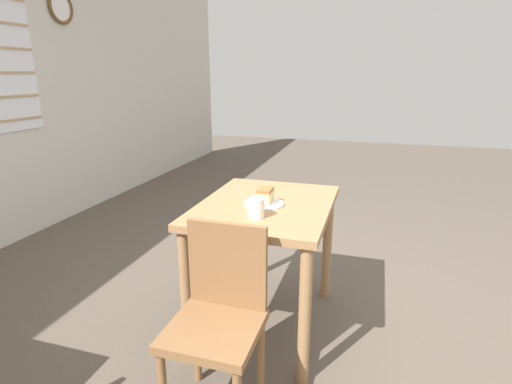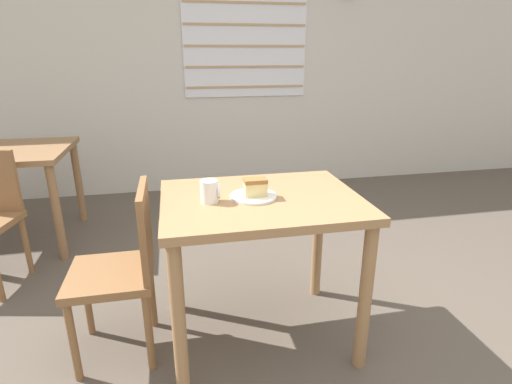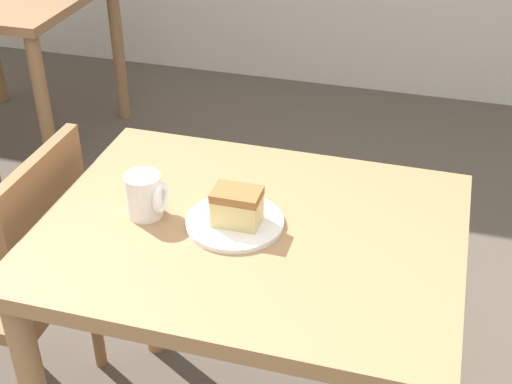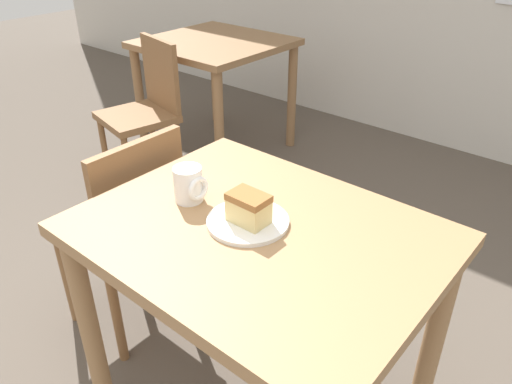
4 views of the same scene
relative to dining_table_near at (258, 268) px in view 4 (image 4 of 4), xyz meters
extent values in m
cube|color=#9E754C|center=(0.00, 0.00, 0.11)|extent=(0.93, 0.72, 0.04)
cylinder|color=#9E754C|center=(-0.41, -0.31, -0.28)|extent=(0.06, 0.06, 0.74)
cylinder|color=#9E754C|center=(-0.41, 0.31, -0.28)|extent=(0.06, 0.06, 0.74)
cylinder|color=#9E754C|center=(0.41, 0.31, -0.28)|extent=(0.06, 0.06, 0.74)
cube|color=olive|center=(-1.59, 1.46, 0.08)|extent=(0.83, 0.82, 0.04)
cylinder|color=olive|center=(-1.95, 1.10, -0.29)|extent=(0.06, 0.06, 0.71)
cylinder|color=olive|center=(-1.22, 1.10, -0.29)|extent=(0.06, 0.06, 0.71)
cylinder|color=olive|center=(-1.95, 1.82, -0.29)|extent=(0.06, 0.06, 0.71)
cylinder|color=olive|center=(-1.22, 1.82, -0.29)|extent=(0.06, 0.06, 0.71)
cube|color=brown|center=(-0.72, 0.03, -0.22)|extent=(0.39, 0.39, 0.04)
cylinder|color=brown|center=(-0.88, 0.19, -0.44)|extent=(0.04, 0.04, 0.41)
cylinder|color=brown|center=(-0.88, -0.13, -0.44)|extent=(0.04, 0.04, 0.41)
cylinder|color=brown|center=(-0.55, 0.19, -0.44)|extent=(0.04, 0.04, 0.41)
cylinder|color=brown|center=(-0.55, -0.13, -0.44)|extent=(0.04, 0.04, 0.41)
cube|color=brown|center=(-0.54, 0.03, 0.00)|extent=(0.03, 0.37, 0.40)
cube|color=brown|center=(-1.58, 0.80, -0.22)|extent=(0.46, 0.46, 0.04)
cylinder|color=brown|center=(-1.78, 0.68, -0.44)|extent=(0.04, 0.04, 0.41)
cylinder|color=brown|center=(-1.46, 0.61, -0.44)|extent=(0.04, 0.04, 0.41)
cylinder|color=brown|center=(-1.71, 0.99, -0.44)|extent=(0.04, 0.04, 0.41)
cylinder|color=brown|center=(-1.39, 0.93, -0.44)|extent=(0.04, 0.04, 0.41)
cube|color=brown|center=(-1.55, 0.98, 0.00)|extent=(0.36, 0.11, 0.40)
cylinder|color=white|center=(-0.04, 0.00, 0.14)|extent=(0.22, 0.22, 0.01)
cube|color=#E0C67F|center=(-0.03, 0.00, 0.17)|extent=(0.10, 0.07, 0.06)
cube|color=#936033|center=(-0.03, 0.00, 0.21)|extent=(0.10, 0.07, 0.02)
cylinder|color=white|center=(-0.24, -0.02, 0.18)|extent=(0.08, 0.08, 0.10)
torus|color=white|center=(-0.20, -0.02, 0.18)|extent=(0.01, 0.07, 0.07)
camera|label=1|loc=(-2.05, -0.57, 0.83)|focal=28.00mm
camera|label=2|loc=(-0.38, -1.71, 0.77)|focal=28.00mm
camera|label=3|loc=(0.36, -1.23, 1.05)|focal=50.00mm
camera|label=4|loc=(0.69, -0.82, 0.87)|focal=35.00mm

